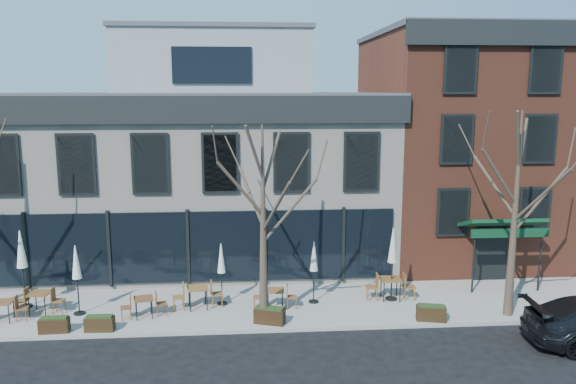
{
  "coord_description": "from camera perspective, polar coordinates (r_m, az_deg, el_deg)",
  "views": [
    {
      "loc": [
        2.43,
        -22.79,
        8.29
      ],
      "look_at": [
        4.31,
        2.0,
        3.8
      ],
      "focal_mm": 35.0,
      "sensor_mm": 36.0,
      "label": 1
    }
  ],
  "objects": [
    {
      "name": "ground",
      "position": [
        24.37,
        -9.95,
        -9.8
      ],
      "size": [
        120.0,
        120.0,
        0.0
      ],
      "primitive_type": "plane",
      "color": "black",
      "rests_on": "ground"
    },
    {
      "name": "sidewalk_front",
      "position": [
        22.23,
        -1.96,
        -11.45
      ],
      "size": [
        33.5,
        4.7,
        0.15
      ],
      "primitive_type": "cube",
      "color": "gray",
      "rests_on": "ground"
    },
    {
      "name": "corner_building",
      "position": [
        28.19,
        -9.12,
        2.85
      ],
      "size": [
        18.39,
        10.39,
        11.1
      ],
      "color": "beige",
      "rests_on": "ground"
    },
    {
      "name": "red_brick_building",
      "position": [
        29.83,
        16.48,
        4.73
      ],
      "size": [
        8.2,
        11.78,
        11.18
      ],
      "color": "brown",
      "rests_on": "ground"
    },
    {
      "name": "tree_mid",
      "position": [
        19.43,
        -2.52,
        -3.15
      ],
      "size": [
        3.5,
        3.55,
        7.04
      ],
      "color": "#382B21",
      "rests_on": "sidewalk_front"
    },
    {
      "name": "tree_right",
      "position": [
        21.61,
        22.1,
        -1.92
      ],
      "size": [
        3.72,
        3.77,
        7.48
      ],
      "color": "#382B21",
      "rests_on": "sidewalk_front"
    },
    {
      "name": "cafe_set_0",
      "position": [
        22.85,
        -26.99,
        -10.53
      ],
      "size": [
        1.76,
        0.75,
        0.91
      ],
      "color": "brown",
      "rests_on": "sidewalk_front"
    },
    {
      "name": "cafe_set_1",
      "position": [
        23.1,
        -23.88,
        -10.01
      ],
      "size": [
        1.84,
        0.78,
        0.96
      ],
      "color": "brown",
      "rests_on": "sidewalk_front"
    },
    {
      "name": "cafe_set_2",
      "position": [
        21.48,
        -14.44,
        -11.05
      ],
      "size": [
        1.73,
        0.81,
        0.89
      ],
      "color": "brown",
      "rests_on": "sidewalk_front"
    },
    {
      "name": "cafe_set_3",
      "position": [
        21.86,
        -9.15,
        -10.29
      ],
      "size": [
        1.97,
        0.89,
        1.02
      ],
      "color": "brown",
      "rests_on": "sidewalk_front"
    },
    {
      "name": "cafe_set_4",
      "position": [
        21.62,
        -1.32,
        -10.56
      ],
      "size": [
        1.72,
        0.72,
        0.9
      ],
      "color": "brown",
      "rests_on": "sidewalk_front"
    },
    {
      "name": "cafe_set_5",
      "position": [
        22.81,
        10.37,
        -9.4
      ],
      "size": [
        1.99,
        0.84,
        1.04
      ],
      "color": "brown",
      "rests_on": "sidewalk_front"
    },
    {
      "name": "umbrella_0",
      "position": [
        23.44,
        -25.46,
        -5.66
      ],
      "size": [
        0.48,
        0.48,
        3.0
      ],
      "color": "black",
      "rests_on": "sidewalk_front"
    },
    {
      "name": "umbrella_1",
      "position": [
        22.0,
        -20.71,
        -7.04
      ],
      "size": [
        0.42,
        0.42,
        2.63
      ],
      "color": "black",
      "rests_on": "sidewalk_front"
    },
    {
      "name": "umbrella_2",
      "position": [
        21.73,
        -6.79,
        -7.04
      ],
      "size": [
        0.39,
        0.39,
        2.42
      ],
      "color": "black",
      "rests_on": "sidewalk_front"
    },
    {
      "name": "umbrella_3",
      "position": [
        21.78,
        2.65,
        -6.89
      ],
      "size": [
        0.39,
        0.39,
        2.45
      ],
      "color": "black",
      "rests_on": "sidewalk_front"
    },
    {
      "name": "umbrella_4",
      "position": [
        22.33,
        10.6,
        -5.74
      ],
      "size": [
        0.47,
        0.47,
        2.92
      ],
      "color": "black",
      "rests_on": "sidewalk_front"
    },
    {
      "name": "planter_0",
      "position": [
        21.24,
        -22.66,
        -12.32
      ],
      "size": [
        1.0,
        0.43,
        0.55
      ],
      "color": "#321F10",
      "rests_on": "sidewalk_front"
    },
    {
      "name": "planter_1",
      "position": [
        20.82,
        -18.59,
        -12.52
      ],
      "size": [
        1.0,
        0.43,
        0.55
      ],
      "color": "#312310",
      "rests_on": "sidewalk_front"
    },
    {
      "name": "planter_2",
      "position": [
        20.37,
        -1.88,
        -12.4
      ],
      "size": [
        1.16,
        0.77,
        0.6
      ],
      "color": "black",
      "rests_on": "sidewalk_front"
    },
    {
      "name": "planter_3",
      "position": [
        21.23,
        14.33,
        -11.8
      ],
      "size": [
        1.1,
        0.62,
        0.58
      ],
      "color": "black",
      "rests_on": "sidewalk_front"
    }
  ]
}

